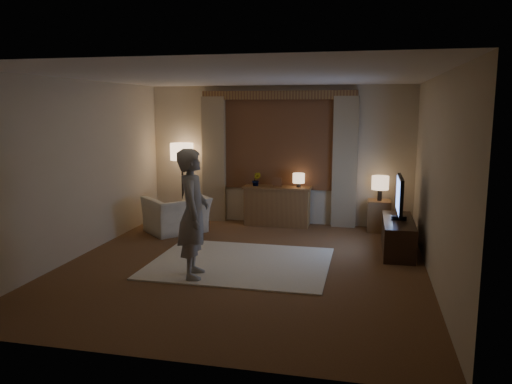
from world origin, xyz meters
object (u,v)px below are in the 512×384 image
(armchair, at_px, (177,215))
(tv_stand, at_px, (398,236))
(person, at_px, (193,214))
(sideboard, at_px, (277,207))
(side_table, at_px, (379,216))

(armchair, relative_size, tv_stand, 0.71)
(person, bearing_deg, tv_stand, -69.27)
(sideboard, relative_size, person, 0.72)
(armchair, relative_size, person, 0.59)
(sideboard, height_order, person, person)
(armchair, bearing_deg, side_table, 146.00)
(armchair, distance_m, person, 2.52)
(armchair, relative_size, side_table, 1.77)
(sideboard, height_order, side_table, sideboard)
(sideboard, xyz_separation_m, tv_stand, (2.13, -1.32, -0.10))
(armchair, xyz_separation_m, tv_stand, (3.76, -0.38, -0.07))
(sideboard, height_order, tv_stand, sideboard)
(person, bearing_deg, side_table, -51.43)
(side_table, distance_m, tv_stand, 1.29)
(side_table, xyz_separation_m, person, (-2.39, -3.08, 0.57))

